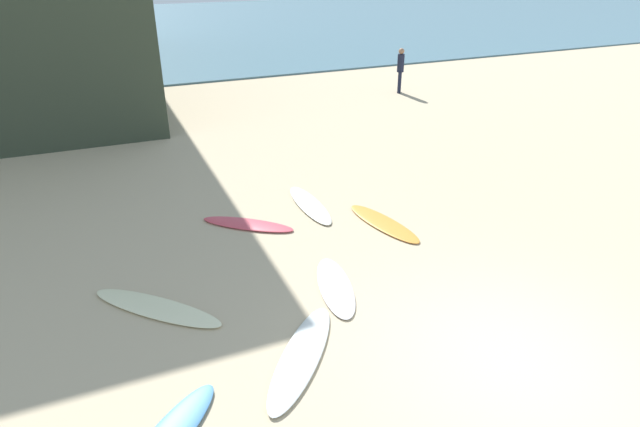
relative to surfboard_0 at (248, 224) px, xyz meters
The scene contains 9 objects.
ground_plane 6.10m from the surfboard_0, 68.39° to the right, with size 120.00×120.00×0.00m, color #C6B28E.
ocean_water 34.26m from the surfboard_0, 86.24° to the left, with size 120.00×40.00×0.08m, color slate.
surfboard_0 is the anchor object (origin of this frame).
surfboard_1 3.02m from the surfboard_0, 76.56° to the right, with size 0.58×1.94×0.06m, color white.
surfboard_2 4.41m from the surfboard_0, 96.99° to the right, with size 0.56×2.43×0.08m, color white.
surfboard_4 1.66m from the surfboard_0, 13.03° to the left, with size 0.54×2.26×0.07m, color silver.
surfboard_5 3.24m from the surfboard_0, 134.77° to the right, with size 0.54×2.50×0.07m, color #F0EEBF.
surfboard_6 2.95m from the surfboard_0, 22.71° to the right, with size 0.57×2.19×0.06m, color orange.
beachgoer_near 13.12m from the surfboard_0, 44.16° to the left, with size 0.39×0.39×1.80m.
Camera 1 is at (-5.05, -4.47, 5.38)m, focal length 30.37 mm.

